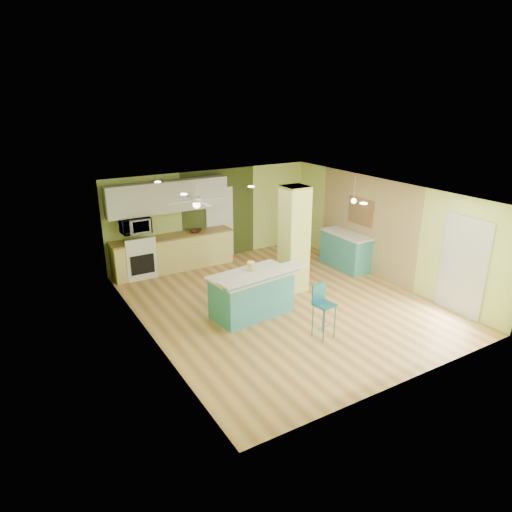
{
  "coord_description": "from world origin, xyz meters",
  "views": [
    {
      "loc": [
        -5.24,
        -7.7,
        4.44
      ],
      "look_at": [
        -0.43,
        0.4,
        1.07
      ],
      "focal_mm": 32.0,
      "sensor_mm": 36.0,
      "label": 1
    }
  ],
  "objects_px": {
    "fruit_bowl": "(196,231)",
    "canister": "(251,266)",
    "peninsula": "(252,293)",
    "side_counter": "(345,250)",
    "bar_stool": "(322,302)"
  },
  "relations": [
    {
      "from": "side_counter",
      "to": "fruit_bowl",
      "type": "relative_size",
      "value": 4.49
    },
    {
      "from": "side_counter",
      "to": "canister",
      "type": "height_order",
      "value": "canister"
    },
    {
      "from": "fruit_bowl",
      "to": "canister",
      "type": "distance_m",
      "value": 3.11
    },
    {
      "from": "side_counter",
      "to": "bar_stool",
      "type": "bearing_deg",
      "value": -137.92
    },
    {
      "from": "peninsula",
      "to": "canister",
      "type": "height_order",
      "value": "canister"
    },
    {
      "from": "fruit_bowl",
      "to": "bar_stool",
      "type": "bearing_deg",
      "value": -83.94
    },
    {
      "from": "side_counter",
      "to": "fruit_bowl",
      "type": "xyz_separation_m",
      "value": [
        -3.37,
        2.17,
        0.5
      ]
    },
    {
      "from": "bar_stool",
      "to": "fruit_bowl",
      "type": "relative_size",
      "value": 3.24
    },
    {
      "from": "peninsula",
      "to": "fruit_bowl",
      "type": "xyz_separation_m",
      "value": [
        0.18,
        3.31,
        0.49
      ]
    },
    {
      "from": "side_counter",
      "to": "fruit_bowl",
      "type": "height_order",
      "value": "fruit_bowl"
    },
    {
      "from": "fruit_bowl",
      "to": "canister",
      "type": "relative_size",
      "value": 1.7
    },
    {
      "from": "side_counter",
      "to": "canister",
      "type": "bearing_deg",
      "value": -164.83
    },
    {
      "from": "bar_stool",
      "to": "fruit_bowl",
      "type": "height_order",
      "value": "bar_stool"
    },
    {
      "from": "peninsula",
      "to": "fruit_bowl",
      "type": "bearing_deg",
      "value": 79.75
    },
    {
      "from": "bar_stool",
      "to": "canister",
      "type": "relative_size",
      "value": 5.5
    }
  ]
}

